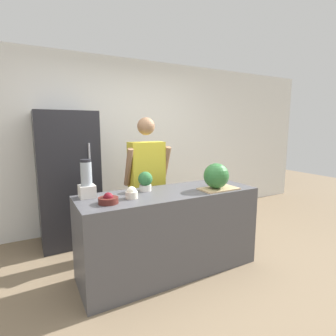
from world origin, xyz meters
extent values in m
plane|color=#7F6B51|center=(0.00, 0.00, 0.00)|extent=(14.00, 14.00, 0.00)
cube|color=white|center=(0.00, 1.98, 1.30)|extent=(8.00, 0.06, 2.60)
cube|color=#4C4C51|center=(0.00, 0.33, 0.44)|extent=(1.91, 0.65, 0.88)
cube|color=#232328|center=(-0.84, 1.61, 0.88)|extent=(0.74, 0.64, 1.76)
cylinder|color=gray|center=(-0.61, 1.28, 1.06)|extent=(0.02, 0.02, 0.62)
cube|color=gray|center=(0.02, 0.97, 0.40)|extent=(0.33, 0.18, 0.81)
cube|color=gold|center=(0.02, 0.97, 1.09)|extent=(0.44, 0.22, 0.57)
sphere|color=#936B4C|center=(0.02, 0.97, 1.57)|extent=(0.22, 0.22, 0.22)
cylinder|color=#936B4C|center=(-0.23, 0.93, 1.08)|extent=(0.07, 0.23, 0.48)
cylinder|color=#936B4C|center=(0.28, 0.93, 1.08)|extent=(0.07, 0.23, 0.48)
cube|color=tan|center=(0.53, 0.16, 0.89)|extent=(0.43, 0.24, 0.01)
sphere|color=#2D6B33|center=(0.50, 0.17, 1.04)|extent=(0.28, 0.28, 0.28)
cylinder|color=#511E19|center=(-0.69, 0.22, 0.91)|extent=(0.18, 0.18, 0.06)
sphere|color=maroon|center=(-0.69, 0.22, 0.94)|extent=(0.09, 0.09, 0.09)
cylinder|color=beige|center=(-0.44, 0.28, 0.92)|extent=(0.12, 0.12, 0.07)
sphere|color=white|center=(-0.44, 0.28, 0.95)|extent=(0.10, 0.10, 0.10)
cube|color=silver|center=(-0.81, 0.52, 0.94)|extent=(0.15, 0.15, 0.12)
cylinder|color=#99A3AD|center=(-0.81, 0.52, 1.12)|extent=(0.11, 0.11, 0.23)
cylinder|color=black|center=(-0.81, 0.52, 1.24)|extent=(0.10, 0.10, 0.02)
cylinder|color=beige|center=(-0.21, 0.49, 0.92)|extent=(0.13, 0.13, 0.07)
sphere|color=#2D6B38|center=(-0.21, 0.49, 1.02)|extent=(0.15, 0.15, 0.15)
camera|label=1|loc=(-1.30, -2.03, 1.57)|focal=28.00mm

